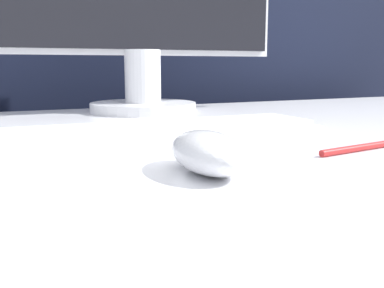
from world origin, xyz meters
TOP-DOWN VIEW (x-y plane):
  - partition_panel at (0.00, 0.67)m, footprint 5.00×0.03m
  - computer_mouse_near at (-0.07, -0.14)m, footprint 0.07×0.12m
  - keyboard at (-0.05, 0.03)m, footprint 0.45×0.11m
  - pen at (0.15, -0.12)m, footprint 0.15×0.03m

SIDE VIEW (x-z plane):
  - partition_panel at x=0.00m, z-range 0.00..1.42m
  - pen at x=0.15m, z-range 0.72..0.73m
  - keyboard at x=-0.05m, z-range 0.72..0.75m
  - computer_mouse_near at x=-0.07m, z-range 0.72..0.76m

